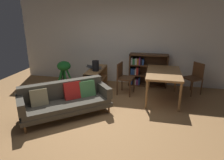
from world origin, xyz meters
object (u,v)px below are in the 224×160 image
at_px(dining_chair_near, 124,76).
at_px(desk_speaker, 96,66).
at_px(dining_chair_far, 195,76).
at_px(fabric_couch, 65,99).
at_px(bookshelf, 145,70).
at_px(potted_floor_plant, 64,71).
at_px(media_console, 96,79).
at_px(open_laptop, 95,67).
at_px(dining_table, 164,75).

bearing_deg(dining_chair_near, desk_speaker, -179.89).
relative_size(dining_chair_near, dining_chair_far, 1.00).
relative_size(desk_speaker, dining_chair_near, 0.33).
distance_m(fabric_couch, bookshelf, 2.90).
bearing_deg(potted_floor_plant, dining_chair_far, 5.21).
distance_m(media_console, desk_speaker, 0.51).
bearing_deg(dining_chair_near, media_console, 168.09).
xyz_separation_m(open_laptop, dining_chair_far, (2.90, 0.19, -0.14)).
bearing_deg(dining_table, desk_speaker, 174.33).
distance_m(fabric_couch, desk_speaker, 1.62).
height_order(potted_floor_plant, dining_table, potted_floor_plant).
height_order(media_console, potted_floor_plant, potted_floor_plant).
xyz_separation_m(open_laptop, dining_table, (2.02, -0.46, 0.04)).
distance_m(fabric_couch, media_console, 1.75).
bearing_deg(open_laptop, media_console, -55.61).
xyz_separation_m(media_console, potted_floor_plant, (-1.01, -0.07, 0.22)).
xyz_separation_m(desk_speaker, dining_table, (1.91, -0.19, -0.08)).
bearing_deg(dining_chair_near, fabric_couch, -124.42).
distance_m(media_console, dining_chair_far, 2.86).
bearing_deg(potted_floor_plant, open_laptop, 9.40).
distance_m(fabric_couch, dining_chair_near, 1.89).
bearing_deg(potted_floor_plant, fabric_couch, -64.04).
bearing_deg(media_console, fabric_couch, -96.40).
relative_size(desk_speaker, dining_chair_far, 0.34).
xyz_separation_m(dining_table, bookshelf, (-0.53, 1.05, -0.19)).
distance_m(desk_speaker, bookshelf, 1.64).
height_order(desk_speaker, dining_table, desk_speaker).
xyz_separation_m(media_console, bookshelf, (1.42, 0.67, 0.20)).
height_order(potted_floor_plant, dining_chair_far, dining_chair_far).
distance_m(media_console, dining_table, 2.03).
height_order(desk_speaker, dining_chair_near, desk_speaker).
distance_m(media_console, bookshelf, 1.59).
bearing_deg(desk_speaker, potted_floor_plant, 173.58).
bearing_deg(dining_chair_far, bookshelf, 164.68).
bearing_deg(bookshelf, media_console, -154.62).
xyz_separation_m(fabric_couch, potted_floor_plant, (-0.81, 1.67, 0.14)).
bearing_deg(bookshelf, dining_chair_near, -122.76).
relative_size(open_laptop, dining_chair_near, 0.55).
xyz_separation_m(fabric_couch, dining_table, (2.15, 1.36, 0.31)).
xyz_separation_m(open_laptop, desk_speaker, (0.11, -0.28, 0.13)).
relative_size(media_console, dining_table, 0.85).
height_order(fabric_couch, dining_chair_far, dining_chair_far).
bearing_deg(bookshelf, desk_speaker, -147.98).
bearing_deg(fabric_couch, bookshelf, 56.16).
bearing_deg(media_console, bookshelf, 25.38).
height_order(desk_speaker, bookshelf, bookshelf).
bearing_deg(media_console, potted_floor_plant, -176.23).
bearing_deg(open_laptop, dining_chair_far, 3.83).
height_order(dining_table, dining_chair_far, dining_chair_far).
bearing_deg(fabric_couch, dining_table, 32.36).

